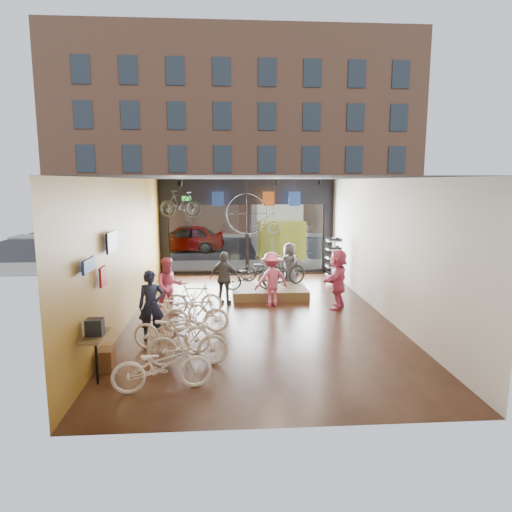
{
  "coord_description": "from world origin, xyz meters",
  "views": [
    {
      "loc": [
        -0.89,
        -12.38,
        3.72
      ],
      "look_at": [
        0.05,
        1.4,
        1.45
      ],
      "focal_mm": 32.0,
      "sensor_mm": 36.0,
      "label": 1
    }
  ],
  "objects": [
    {
      "name": "floor_bike_0",
      "position": [
        -2.04,
        -4.57,
        0.47
      ],
      "size": [
        1.86,
        0.93,
        0.94
      ],
      "primitive_type": "imported",
      "rotation": [
        0.0,
        0.0,
        1.75
      ],
      "color": "beige",
      "rests_on": "ground_plane"
    },
    {
      "name": "street_car",
      "position": [
        -3.06,
        12.0,
        0.72
      ],
      "size": [
        4.23,
        1.7,
        1.44
      ],
      "primitive_type": "imported",
      "rotation": [
        0.0,
        0.0,
        -1.57
      ],
      "color": "gray",
      "rests_on": "street_road"
    },
    {
      "name": "floor_bike_4",
      "position": [
        -2.16,
        -0.7,
        0.44
      ],
      "size": [
        1.75,
        0.89,
        0.88
      ],
      "primitive_type": "imported",
      "rotation": [
        0.0,
        0.0,
        1.37
      ],
      "color": "beige",
      "rests_on": "ground_plane"
    },
    {
      "name": "ceiling",
      "position": [
        0.0,
        0.0,
        3.82
      ],
      "size": [
        7.0,
        12.0,
        0.04
      ],
      "primitive_type": "cube",
      "color": "black",
      "rests_on": "ground"
    },
    {
      "name": "street_road",
      "position": [
        0.0,
        15.0,
        -0.01
      ],
      "size": [
        30.0,
        18.0,
        0.02
      ],
      "primitive_type": "cube",
      "color": "black",
      "rests_on": "ground"
    },
    {
      "name": "display_bike_left",
      "position": [
        -0.13,
        1.79,
        0.73
      ],
      "size": [
        1.68,
        0.7,
        0.86
      ],
      "primitive_type": "imported",
      "rotation": [
        0.0,
        0.0,
        1.65
      ],
      "color": "black",
      "rests_on": "display_platform"
    },
    {
      "name": "jersey_right",
      "position": [
        1.81,
        5.2,
        3.05
      ],
      "size": [
        0.45,
        0.03,
        0.55
      ],
      "primitive_type": "cube",
      "color": "#1E3F99",
      "rests_on": "ceiling"
    },
    {
      "name": "customer_5",
      "position": [
        2.41,
        0.55,
        0.88
      ],
      "size": [
        1.2,
        1.69,
        1.76
      ],
      "primitive_type": "imported",
      "rotation": [
        0.0,
        0.0,
        4.25
      ],
      "color": "#CC4C72",
      "rests_on": "ground_plane"
    },
    {
      "name": "sidewalk_far",
      "position": [
        0.0,
        19.0,
        0.06
      ],
      "size": [
        30.0,
        2.0,
        0.12
      ],
      "primitive_type": "cube",
      "color": "slate",
      "rests_on": "ground"
    },
    {
      "name": "jersey_left",
      "position": [
        -1.15,
        5.2,
        3.05
      ],
      "size": [
        0.45,
        0.03,
        0.55
      ],
      "primitive_type": "cube",
      "color": "#1E3F99",
      "rests_on": "ceiling"
    },
    {
      "name": "hung_bike",
      "position": [
        -2.49,
        4.2,
        2.93
      ],
      "size": [
        1.64,
        0.87,
        0.95
      ],
      "primitive_type": "imported",
      "rotation": [
        0.0,
        0.0,
        1.29
      ],
      "color": "black",
      "rests_on": "ceiling"
    },
    {
      "name": "exit_sign",
      "position": [
        -2.4,
        5.88,
        3.05
      ],
      "size": [
        0.35,
        0.06,
        0.18
      ],
      "primitive_type": "cube",
      "color": "#198C26",
      "rests_on": "storefront"
    },
    {
      "name": "jersey_mid",
      "position": [
        0.8,
        5.2,
        3.05
      ],
      "size": [
        0.45,
        0.03,
        0.55
      ],
      "primitive_type": "cube",
      "color": "#CC5919",
      "rests_on": "ceiling"
    },
    {
      "name": "display_bike_mid",
      "position": [
        1.03,
        2.21,
        0.83
      ],
      "size": [
        1.78,
        1.3,
        1.06
      ],
      "primitive_type": "imported",
      "rotation": [
        0.0,
        0.0,
        2.08
      ],
      "color": "black",
      "rests_on": "display_platform"
    },
    {
      "name": "opposite_building",
      "position": [
        0.0,
        21.5,
        7.0
      ],
      "size": [
        26.0,
        5.0,
        14.0
      ],
      "primitive_type": "cube",
      "color": "brown",
      "rests_on": "ground"
    },
    {
      "name": "wall_left",
      "position": [
        -3.52,
        0.0,
        1.9
      ],
      "size": [
        0.04,
        12.0,
        3.8
      ],
      "primitive_type": "cube",
      "color": "olive",
      "rests_on": "ground"
    },
    {
      "name": "customer_4",
      "position": [
        1.34,
        3.11,
        0.81
      ],
      "size": [
        0.94,
        0.83,
        1.61
      ],
      "primitive_type": "imported",
      "rotation": [
        0.0,
        0.0,
        3.65
      ],
      "color": "#3F3F44",
      "rests_on": "ground_plane"
    },
    {
      "name": "customer_0",
      "position": [
        -2.64,
        -1.87,
        0.84
      ],
      "size": [
        0.68,
        0.52,
        1.67
      ],
      "primitive_type": "imported",
      "rotation": [
        0.0,
        0.0,
        0.22
      ],
      "color": "#161C33",
      "rests_on": "ground_plane"
    },
    {
      "name": "storefront",
      "position": [
        0.0,
        6.0,
        1.9
      ],
      "size": [
        7.0,
        0.26,
        3.8
      ],
      "primitive_type": null,
      "color": "black",
      "rests_on": "ground"
    },
    {
      "name": "floor_bike_1",
      "position": [
        -1.67,
        -3.49,
        0.5
      ],
      "size": [
        1.68,
        0.6,
        0.99
      ],
      "primitive_type": "imported",
      "rotation": [
        0.0,
        0.0,
        1.65
      ],
      "color": "beige",
      "rests_on": "ground_plane"
    },
    {
      "name": "wall_merch",
      "position": [
        -3.38,
        -3.5,
        1.3
      ],
      "size": [
        0.4,
        2.4,
        2.6
      ],
      "primitive_type": null,
      "color": "navy",
      "rests_on": "wall_left"
    },
    {
      "name": "customer_1",
      "position": [
        -2.48,
        0.19,
        0.82
      ],
      "size": [
        0.95,
        0.84,
        1.63
      ],
      "primitive_type": "imported",
      "rotation": [
        0.0,
        0.0,
        0.32
      ],
      "color": "#CC4C72",
      "rests_on": "ground_plane"
    },
    {
      "name": "display_bike_right",
      "position": [
        0.42,
        2.85,
        0.73
      ],
      "size": [
        1.72,
        0.94,
        0.86
      ],
      "primitive_type": "imported",
      "rotation": [
        0.0,
        0.0,
        1.33
      ],
      "color": "black",
      "rests_on": "display_platform"
    },
    {
      "name": "floor_bike_2",
      "position": [
        -2.09,
        -2.64,
        0.47
      ],
      "size": [
        1.88,
        1.04,
        0.94
      ],
      "primitive_type": "imported",
      "rotation": [
        0.0,
        0.0,
        1.32
      ],
      "color": "beige",
      "rests_on": "ground_plane"
    },
    {
      "name": "box_truck",
      "position": [
        1.79,
        11.0,
        1.33
      ],
      "size": [
        2.26,
        6.78,
        2.67
      ],
      "primitive_type": null,
      "color": "silver",
      "rests_on": "street_road"
    },
    {
      "name": "wall_back",
      "position": [
        0.0,
        -6.02,
        1.9
      ],
      "size": [
        7.0,
        0.04,
        3.8
      ],
      "primitive_type": "cube",
      "color": "beige",
      "rests_on": "ground"
    },
    {
      "name": "ground_plane",
      "position": [
        0.0,
        0.0,
        -0.02
      ],
      "size": [
        7.0,
        12.0,
        0.04
      ],
      "primitive_type": "cube",
      "color": "black",
      "rests_on": "ground"
    },
    {
      "name": "wall_right",
      "position": [
        3.52,
        0.0,
        1.9
      ],
      "size": [
        0.04,
        12.0,
        3.8
      ],
      "primitive_type": "cube",
      "color": "beige",
      "rests_on": "ground"
    },
    {
      "name": "display_platform",
      "position": [
        0.54,
        2.17,
        0.15
      ],
      "size": [
        2.4,
        1.8,
        0.3
      ],
      "primitive_type": "cube",
      "color": "brown",
      "rests_on": "ground_plane"
    },
    {
      "name": "customer_2",
      "position": [
        -0.92,
        1.16,
        0.82
      ],
      "size": [
        1.03,
        0.69,
        1.63
      ],
      "primitive_type": "imported",
      "rotation": [
        0.0,
        0.0,
        2.81
      ],
      "color": "#3F3F44",
      "rests_on": "ground_plane"
    },
    {
      "name": "floor_bike_5",
      "position": [
        -1.78,
        0.12,
        0.47
      ],
      "size": [
        1.57,
        0.49,
        0.94
      ],
      "primitive_type": "imported",
      "rotation": [
        0.0,
        0.0,
        1.54
      ],
      "color": "beige",
      "rests_on": "ground_plane"
    },
    {
      "name": "sunglasses_rack",
      "position": [
        2.95,
        3.34,
        0.88
      ],
      "size": [
        0.6,
        0.53,
        1.76
      ],
      "primitive_type": null,
      "rotation": [
        0.0,
        0.0,
        0.23
      ],
      "color": "white",
      "rests_on": "ground_plane"
    },
    {
      "name": "sidewalk_near",
      "position": [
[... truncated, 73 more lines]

